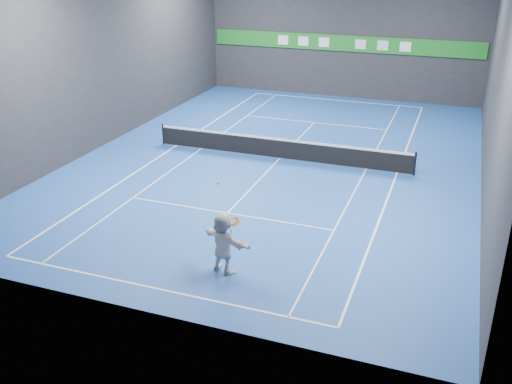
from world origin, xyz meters
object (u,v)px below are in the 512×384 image
(tennis_ball, at_px, (218,183))
(tennis_racket, at_px, (234,223))
(player, at_px, (223,243))
(tennis_net, at_px, (280,148))

(tennis_ball, bearing_deg, tennis_racket, -11.74)
(player, distance_m, tennis_net, 10.41)
(player, relative_size, tennis_ball, 27.88)
(tennis_net, bearing_deg, tennis_racket, -79.73)
(tennis_ball, xyz_separation_m, tennis_racket, (0.52, -0.11, -1.15))
(player, xyz_separation_m, tennis_ball, (-0.18, 0.16, 1.87))
(player, height_order, tennis_racket, player)
(player, distance_m, tennis_ball, 1.88)
(player, bearing_deg, tennis_ball, -19.93)
(tennis_ball, xyz_separation_m, tennis_net, (-1.34, 10.13, -2.32))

